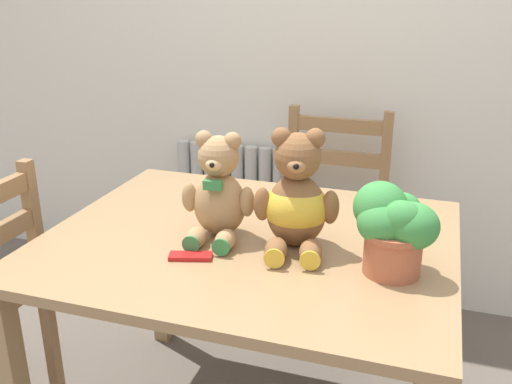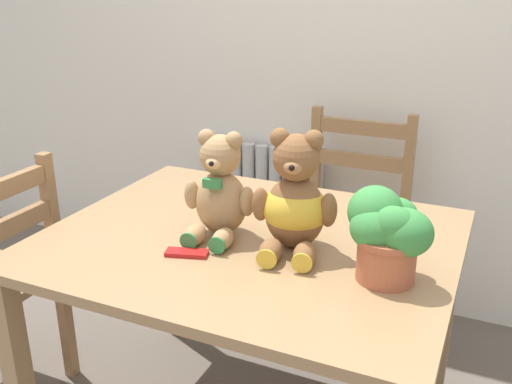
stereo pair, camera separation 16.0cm
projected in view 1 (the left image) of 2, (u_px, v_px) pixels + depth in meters
name	position (u px, v px, depth m)	size (l,w,h in m)	color
wall_back	(330.00, 17.00, 2.44)	(8.00, 0.04, 2.60)	silver
radiator	(238.00, 221.00, 2.83)	(0.63, 0.10, 0.71)	beige
dining_table	(249.00, 268.00, 1.70)	(1.17, 0.95, 0.74)	#9E7A51
wooden_chair_behind	(329.00, 224.00, 2.44)	(0.44, 0.42, 0.94)	#997047
teddy_bear_left	(218.00, 193.00, 1.63)	(0.22, 0.22, 0.31)	tan
teddy_bear_right	(296.00, 201.00, 1.56)	(0.24, 0.26, 0.34)	brown
potted_plant	(393.00, 226.00, 1.42)	(0.22, 0.17, 0.23)	#B25B3D
chocolate_bar	(190.00, 256.00, 1.53)	(0.12, 0.04, 0.01)	red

